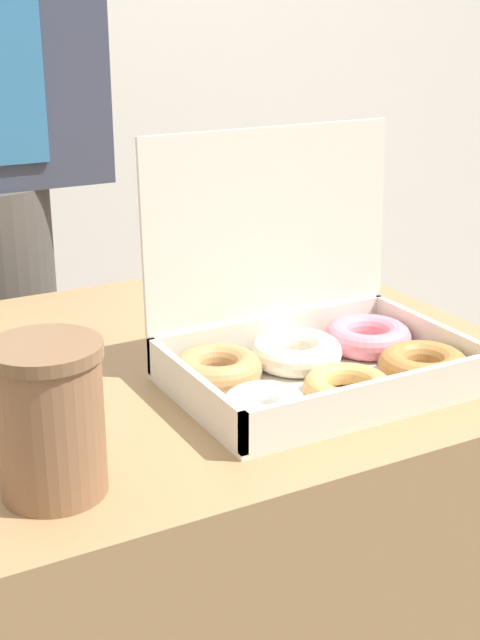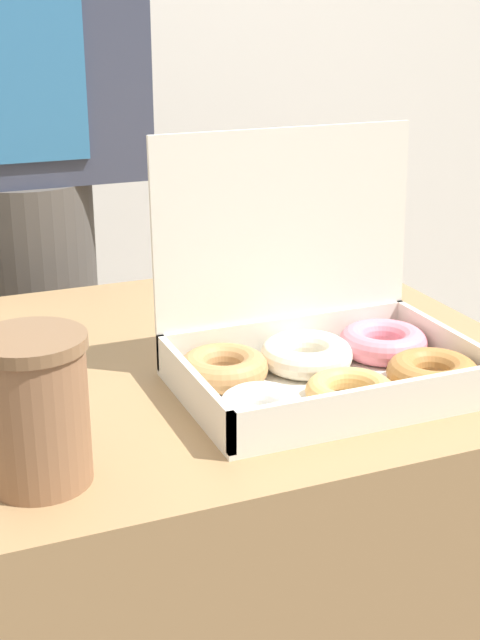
# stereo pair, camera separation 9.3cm
# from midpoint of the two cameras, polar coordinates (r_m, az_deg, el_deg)

# --- Properties ---
(table) EXTENTS (0.84, 0.67, 0.74)m
(table) POSITION_cam_midpoint_polar(r_m,az_deg,el_deg) (1.29, -6.19, -18.06)
(table) COLOR #99754C
(table) RESTS_ON ground_plane
(donut_box) EXTENTS (0.34, 0.25, 0.28)m
(donut_box) POSITION_cam_midpoint_polar(r_m,az_deg,el_deg) (1.03, 2.31, -1.75)
(donut_box) COLOR silver
(donut_box) RESTS_ON table
(coffee_cup) EXTENTS (0.10, 0.10, 0.14)m
(coffee_cup) POSITION_cam_midpoint_polar(r_m,az_deg,el_deg) (0.81, -15.32, -6.20)
(coffee_cup) COLOR #8C6042
(coffee_cup) RESTS_ON table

